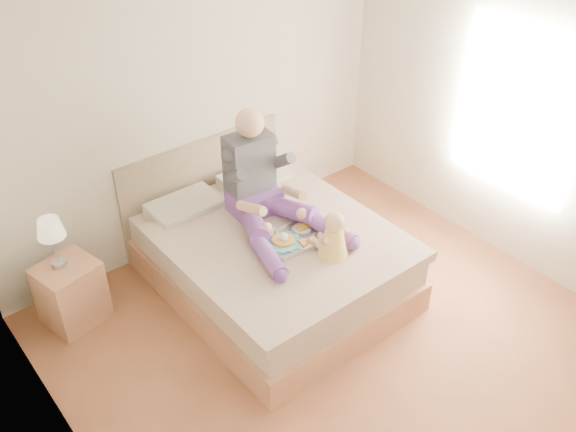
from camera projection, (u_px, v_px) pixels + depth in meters
room at (373, 186)px, 4.19m from camera, size 4.02×4.22×2.71m
bed at (267, 254)px, 5.52m from camera, size 1.70×2.18×1.00m
nightstand at (71, 293)px, 5.17m from camera, size 0.53×0.49×0.55m
lamp at (51, 231)px, 4.84m from camera, size 0.21×0.21×0.44m
adult at (263, 189)px, 5.30m from camera, size 0.82×1.19×0.97m
tray at (293, 236)px, 5.19m from camera, size 0.51×0.42×0.14m
baby at (333, 238)px, 4.96m from camera, size 0.26×0.35×0.40m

